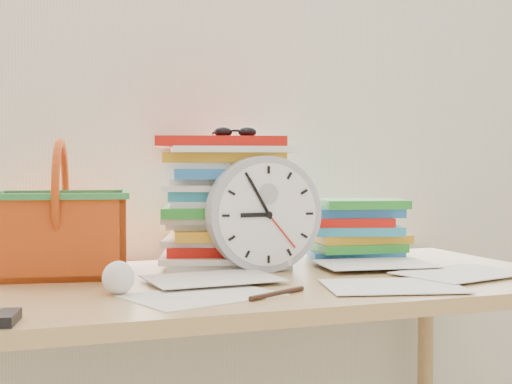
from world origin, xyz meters
name	(u,v)px	position (x,y,z in m)	size (l,w,h in m)	color
curtain	(196,47)	(0.00, 1.98, 1.30)	(2.40, 0.01, 2.50)	white
desk	(244,313)	(0.00, 1.60, 0.68)	(1.40, 0.70, 0.75)	tan
paper_stack	(229,201)	(0.03, 1.81, 0.90)	(0.32, 0.27, 0.31)	white
clock	(264,214)	(0.07, 1.67, 0.88)	(0.26, 0.26, 0.05)	#A3A6B1
sunglasses	(235,132)	(0.05, 1.81, 1.07)	(0.12, 0.10, 0.03)	black
book_stack	(355,229)	(0.37, 1.79, 0.83)	(0.26, 0.20, 0.15)	white
basket	(61,209)	(-0.36, 1.77, 0.90)	(0.29, 0.22, 0.29)	#DE5215
crumpled_ball	(118,277)	(-0.28, 1.49, 0.78)	(0.06, 0.06, 0.06)	white
pen	(277,293)	(-0.01, 1.38, 0.75)	(0.01, 0.01, 0.15)	black
scattered_papers	(244,275)	(0.00, 1.60, 0.76)	(1.26, 0.42, 0.02)	white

